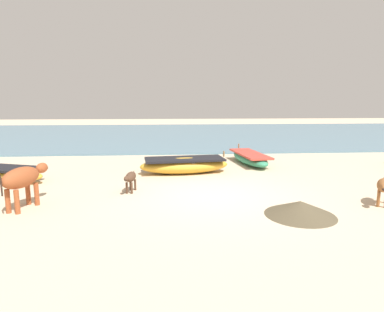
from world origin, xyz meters
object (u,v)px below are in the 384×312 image
object	(u,v)px
fishing_boat_4	(184,165)
calf_near_brown	(383,187)
calf_far_dark	(130,178)
fishing_boat_2	(250,158)
cow_adult_rust	(23,179)

from	to	relation	value
fishing_boat_4	calf_near_brown	xyz separation A→B (m)	(4.59, -3.94, 0.17)
fishing_boat_4	calf_far_dark	world-z (taller)	fishing_boat_4
fishing_boat_4	fishing_boat_2	bearing A→B (deg)	22.94
fishing_boat_2	fishing_boat_4	world-z (taller)	fishing_boat_4
fishing_boat_2	calf_far_dark	world-z (taller)	fishing_boat_2
fishing_boat_4	calf_far_dark	bearing A→B (deg)	-131.38
fishing_boat_4	calf_near_brown	size ratio (longest dim) A/B	3.54
fishing_boat_2	cow_adult_rust	distance (m)	8.39
fishing_boat_2	calf_near_brown	bearing A→B (deg)	-167.41
calf_near_brown	fishing_boat_4	bearing A→B (deg)	-95.49
fishing_boat_4	cow_adult_rust	distance (m)	5.30
calf_far_dark	calf_near_brown	bearing A→B (deg)	84.85
fishing_boat_4	cow_adult_rust	xyz separation A→B (m)	(-3.95, -3.51, 0.42)
calf_near_brown	cow_adult_rust	bearing A→B (deg)	-57.69
fishing_boat_2	fishing_boat_4	distance (m)	3.13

